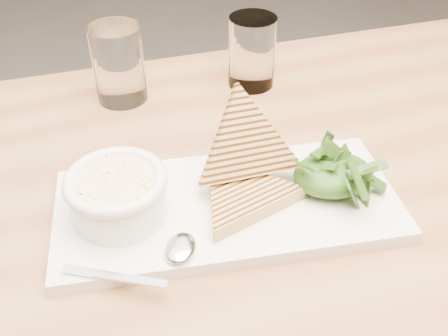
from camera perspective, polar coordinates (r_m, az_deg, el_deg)
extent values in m
cube|color=#9E7542|center=(0.63, 2.32, -4.26)|extent=(1.20, 0.84, 0.04)
cylinder|color=#9E7542|center=(1.31, 20.65, -2.65)|extent=(0.06, 0.06, 0.73)
cube|color=white|center=(0.59, 0.44, -4.31)|extent=(0.41, 0.20, 0.02)
cylinder|color=white|center=(0.57, -11.93, -3.53)|extent=(0.11, 0.11, 0.04)
cylinder|color=beige|center=(0.55, -12.29, -1.56)|extent=(0.09, 0.09, 0.01)
torus|color=white|center=(0.55, -12.32, -1.40)|extent=(0.11, 0.11, 0.01)
ellipsoid|color=#183F0F|center=(0.61, 12.33, -0.74)|extent=(0.10, 0.08, 0.04)
ellipsoid|color=silver|center=(0.53, -5.00, -9.07)|extent=(0.05, 0.05, 0.01)
cube|color=silver|center=(0.52, -12.44, -11.99)|extent=(0.10, 0.05, 0.00)
cylinder|color=white|center=(0.79, -11.97, 11.54)|extent=(0.08, 0.08, 0.12)
cylinder|color=white|center=(0.81, 3.20, 13.10)|extent=(0.07, 0.07, 0.11)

